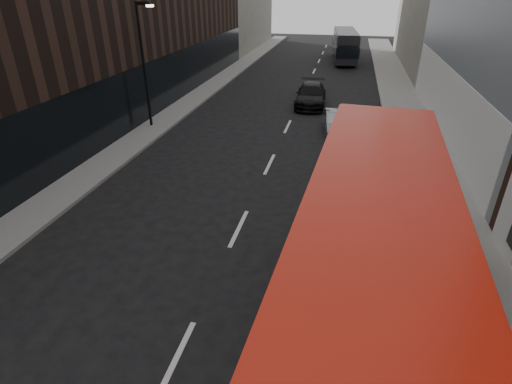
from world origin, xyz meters
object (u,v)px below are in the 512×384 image
Objects in this scene: car_b at (337,122)px; car_c at (311,95)px; street_lamp at (144,58)px; grey_bus at (345,45)px; red_bus at (368,293)px; car_a at (341,175)px.

car_b is 0.75× the size of car_c.
street_lamp is 1.34× the size of car_c.
red_bus is at bearing -92.89° from grey_bus.
red_bus is (12.39, -15.67, -1.49)m from street_lamp.
car_b is at bearing 7.81° from street_lamp.
car_a is 7.56m from car_b.
grey_bus is at bearing 83.79° from car_b.
red_bus is 42.31m from grey_bus.
car_a is 1.06× the size of car_b.
car_a is 0.79× the size of car_c.
car_b is (-1.15, 17.21, -2.05)m from red_bus.
car_a reaches higher than car_b.
street_lamp is 12.14m from car_c.
car_b is 6.09m from car_c.
street_lamp is 13.63m from car_a.
car_c is at bearing -100.26° from grey_bus.
car_b is (0.29, -25.07, -1.11)m from grey_bus.
street_lamp is 1.69× the size of car_a.
red_bus reaches higher than car_c.
street_lamp is at bearing -117.22° from grey_bus.
grey_bus is at bearing 82.17° from car_c.
car_c is at bearing 103.54° from car_b.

